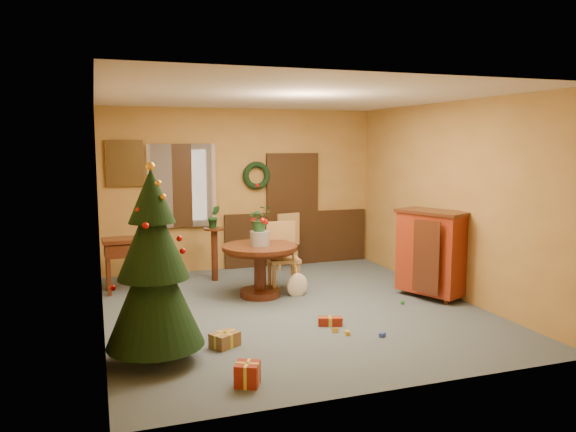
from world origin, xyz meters
name	(u,v)px	position (x,y,z in m)	size (l,w,h in m)	color
room_envelope	(254,207)	(0.21, 2.70, 1.12)	(5.50, 5.50, 5.50)	#3D4B59
dining_table	(260,261)	(-0.25, 0.75, 0.55)	(1.13, 1.13, 0.78)	black
urn	(260,238)	(-0.25, 0.75, 0.89)	(0.29, 0.29, 0.21)	slate
centerpiece_plant	(260,218)	(-0.25, 0.75, 1.19)	(0.34, 0.30, 0.38)	#1E4C23
chair_near	(282,254)	(0.20, 1.03, 0.57)	(0.50, 0.50, 1.06)	#A88043
chair_far	(285,239)	(0.71, 2.41, 0.55)	(0.54, 0.54, 1.03)	#A88043
guitar	(297,271)	(0.29, 0.59, 0.39)	(0.33, 0.16, 0.78)	beige
plant_stand	(214,248)	(-0.69, 1.94, 0.55)	(0.35, 0.35, 0.89)	black
stand_plant	(214,217)	(-0.69, 1.94, 1.08)	(0.21, 0.17, 0.38)	#19471E
christmas_tree	(154,269)	(-2.00, -1.33, 1.00)	(1.02, 1.02, 2.11)	#382111
writing_desk	(135,251)	(-2.00, 1.68, 0.63)	(0.96, 0.50, 0.84)	black
sideboard	(432,251)	(2.15, -0.12, 0.70)	(0.90, 1.15, 1.31)	#5C1B0A
gift_a	(225,340)	(-1.21, -1.13, 0.08)	(0.38, 0.35, 0.17)	brown
gift_b	(247,374)	(-1.23, -2.21, 0.11)	(0.30, 0.30, 0.22)	maroon
gift_c	(174,335)	(-1.73, -0.74, 0.06)	(0.29, 0.29, 0.13)	brown
gift_d	(330,321)	(0.21, -0.84, 0.05)	(0.32, 0.22, 0.11)	maroon
toy_a	(382,335)	(0.63, -1.44, 0.03)	(0.08, 0.05, 0.05)	#2841AF
toy_b	(402,302)	(1.56, -0.32, 0.03)	(0.06, 0.06, 0.06)	#227D2D
toy_c	(347,333)	(0.26, -1.24, 0.03)	(0.08, 0.05, 0.05)	gold
toy_d	(341,320)	(0.39, -0.76, 0.03)	(0.06, 0.06, 0.06)	red
toy_e	(335,330)	(0.17, -1.10, 0.03)	(0.08, 0.05, 0.05)	gold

